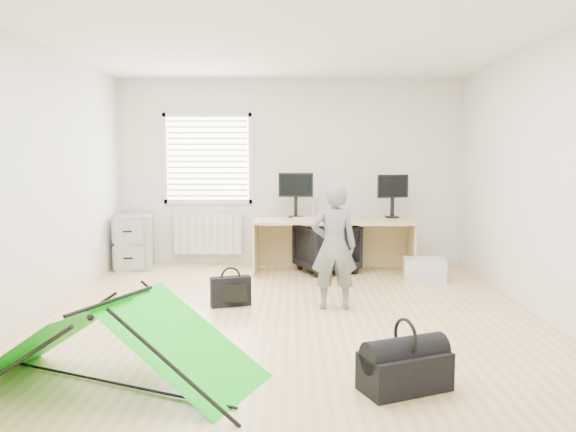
{
  "coord_description": "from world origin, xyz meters",
  "views": [
    {
      "loc": [
        0.07,
        -5.5,
        1.57
      ],
      "look_at": [
        0.0,
        0.4,
        0.95
      ],
      "focal_mm": 35.0,
      "sensor_mm": 36.0,
      "label": 1
    }
  ],
  "objects_px": {
    "storage_crate": "(424,270)",
    "duffel_bag": "(405,371)",
    "desk": "(333,247)",
    "person": "(334,246)",
    "filing_cabinet": "(135,241)",
    "monitor_left": "(296,201)",
    "monitor_right": "(392,202)",
    "thermos": "(314,210)",
    "kite": "(113,343)",
    "office_chair": "(326,248)",
    "laptop_bag": "(231,291)"
  },
  "relations": [
    {
      "from": "storage_crate",
      "to": "duffel_bag",
      "type": "xyz_separation_m",
      "value": [
        -0.91,
        -3.37,
        -0.01
      ]
    },
    {
      "from": "desk",
      "to": "person",
      "type": "bearing_deg",
      "value": -91.66
    },
    {
      "from": "filing_cabinet",
      "to": "monitor_left",
      "type": "relative_size",
      "value": 1.59
    },
    {
      "from": "monitor_right",
      "to": "thermos",
      "type": "xyz_separation_m",
      "value": [
        -1.09,
        -0.0,
        -0.11
      ]
    },
    {
      "from": "thermos",
      "to": "duffel_bag",
      "type": "distance_m",
      "value": 4.22
    },
    {
      "from": "monitor_right",
      "to": "kite",
      "type": "relative_size",
      "value": 0.24
    },
    {
      "from": "monitor_left",
      "to": "office_chair",
      "type": "relative_size",
      "value": 0.65
    },
    {
      "from": "thermos",
      "to": "office_chair",
      "type": "distance_m",
      "value": 0.57
    },
    {
      "from": "desk",
      "to": "filing_cabinet",
      "type": "height_order",
      "value": "filing_cabinet"
    },
    {
      "from": "kite",
      "to": "duffel_bag",
      "type": "distance_m",
      "value": 2.0
    },
    {
      "from": "filing_cabinet",
      "to": "laptop_bag",
      "type": "height_order",
      "value": "filing_cabinet"
    },
    {
      "from": "desk",
      "to": "thermos",
      "type": "xyz_separation_m",
      "value": [
        -0.26,
        0.29,
        0.47
      ]
    },
    {
      "from": "thermos",
      "to": "kite",
      "type": "relative_size",
      "value": 0.11
    },
    {
      "from": "office_chair",
      "to": "laptop_bag",
      "type": "bearing_deg",
      "value": 34.04
    },
    {
      "from": "monitor_left",
      "to": "duffel_bag",
      "type": "bearing_deg",
      "value": -73.64
    },
    {
      "from": "monitor_left",
      "to": "storage_crate",
      "type": "xyz_separation_m",
      "value": [
        1.63,
        -0.76,
        -0.81
      ]
    },
    {
      "from": "monitor_left",
      "to": "laptop_bag",
      "type": "bearing_deg",
      "value": -102.7
    },
    {
      "from": "desk",
      "to": "thermos",
      "type": "relative_size",
      "value": 9.68
    },
    {
      "from": "monitor_right",
      "to": "thermos",
      "type": "distance_m",
      "value": 1.1
    },
    {
      "from": "filing_cabinet",
      "to": "duffel_bag",
      "type": "height_order",
      "value": "filing_cabinet"
    },
    {
      "from": "duffel_bag",
      "to": "person",
      "type": "bearing_deg",
      "value": 76.02
    },
    {
      "from": "thermos",
      "to": "person",
      "type": "bearing_deg",
      "value": -86.28
    },
    {
      "from": "person",
      "to": "laptop_bag",
      "type": "xyz_separation_m",
      "value": [
        -1.08,
        0.08,
        -0.5
      ]
    },
    {
      "from": "monitor_right",
      "to": "duffel_bag",
      "type": "xyz_separation_m",
      "value": [
        -0.62,
        -4.14,
        -0.82
      ]
    },
    {
      "from": "desk",
      "to": "storage_crate",
      "type": "xyz_separation_m",
      "value": [
        1.12,
        -0.48,
        -0.22
      ]
    },
    {
      "from": "thermos",
      "to": "kite",
      "type": "bearing_deg",
      "value": -110.34
    },
    {
      "from": "kite",
      "to": "thermos",
      "type": "bearing_deg",
      "value": 92.86
    },
    {
      "from": "thermos",
      "to": "monitor_right",
      "type": "bearing_deg",
      "value": 0.06
    },
    {
      "from": "filing_cabinet",
      "to": "kite",
      "type": "distance_m",
      "value": 4.28
    },
    {
      "from": "storage_crate",
      "to": "laptop_bag",
      "type": "relative_size",
      "value": 1.23
    },
    {
      "from": "desk",
      "to": "storage_crate",
      "type": "relative_size",
      "value": 4.14
    },
    {
      "from": "monitor_left",
      "to": "person",
      "type": "relative_size",
      "value": 0.37
    },
    {
      "from": "kite",
      "to": "duffel_bag",
      "type": "height_order",
      "value": "kite"
    },
    {
      "from": "person",
      "to": "duffel_bag",
      "type": "bearing_deg",
      "value": 97.29
    },
    {
      "from": "laptop_bag",
      "to": "kite",
      "type": "bearing_deg",
      "value": -124.0
    },
    {
      "from": "monitor_right",
      "to": "storage_crate",
      "type": "relative_size",
      "value": 0.9
    },
    {
      "from": "monitor_left",
      "to": "monitor_right",
      "type": "height_order",
      "value": "monitor_left"
    },
    {
      "from": "desk",
      "to": "person",
      "type": "height_order",
      "value": "person"
    },
    {
      "from": "office_chair",
      "to": "person",
      "type": "distance_m",
      "value": 1.89
    },
    {
      "from": "filing_cabinet",
      "to": "duffel_bag",
      "type": "relative_size",
      "value": 1.28
    },
    {
      "from": "monitor_left",
      "to": "thermos",
      "type": "bearing_deg",
      "value": 6.59
    },
    {
      "from": "storage_crate",
      "to": "person",
      "type": "bearing_deg",
      "value": -133.51
    },
    {
      "from": "laptop_bag",
      "to": "monitor_right",
      "type": "bearing_deg",
      "value": 25.75
    },
    {
      "from": "office_chair",
      "to": "thermos",
      "type": "bearing_deg",
      "value": -75.84
    },
    {
      "from": "monitor_right",
      "to": "laptop_bag",
      "type": "distance_m",
      "value": 2.96
    },
    {
      "from": "desk",
      "to": "laptop_bag",
      "type": "distance_m",
      "value": 2.1
    },
    {
      "from": "kite",
      "to": "storage_crate",
      "type": "xyz_separation_m",
      "value": [
        2.89,
        3.32,
        -0.16
      ]
    },
    {
      "from": "thermos",
      "to": "kite",
      "type": "height_order",
      "value": "thermos"
    },
    {
      "from": "laptop_bag",
      "to": "monitor_left",
      "type": "bearing_deg",
      "value": 52.18
    },
    {
      "from": "office_chair",
      "to": "storage_crate",
      "type": "bearing_deg",
      "value": 131.32
    }
  ]
}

